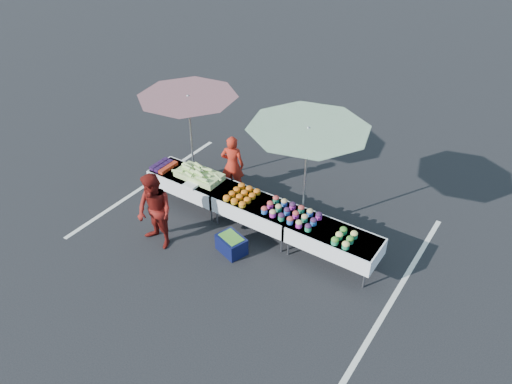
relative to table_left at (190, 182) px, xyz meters
The scene contains 17 objects.
ground 1.89m from the table_left, ahead, with size 80.00×80.00×0.00m, color black.
stripe_left 1.52m from the table_left, behind, with size 0.10×5.00×0.00m, color silver.
stripe_right 5.03m from the table_left, ahead, with size 0.10×5.00×0.00m, color silver.
table_left is the anchor object (origin of this frame).
table_center 1.80m from the table_left, ahead, with size 1.86×0.81×0.75m.
table_right 3.60m from the table_left, ahead, with size 1.86×0.81×0.75m.
berry_punnets 0.74m from the table_left, behind, with size 0.40×0.54×0.08m.
corn_pile 0.35m from the table_left, ahead, with size 1.16×0.57×0.26m.
plastic_bags 0.47m from the table_left, 45.00° to the right, with size 0.30×0.25×0.05m, color white.
carrot_bowls 1.47m from the table_left, ahead, with size 0.55×0.69×0.11m.
potato_cups 2.66m from the table_left, ahead, with size 1.14×0.58×0.16m.
bean_baskets 3.87m from the table_left, ahead, with size 0.36×0.50×0.15m.
vendor 1.07m from the table_left, 60.01° to the left, with size 0.54×0.35×1.48m, color #B42314.
customer 1.57m from the table_left, 75.98° to the right, with size 0.81×0.63×1.67m, color maroon.
umbrella_left 1.74m from the table_left, 124.74° to the left, with size 2.74×2.74×2.32m.
umbrella_right 3.14m from the table_left, 12.82° to the left, with size 2.73×2.73×2.47m.
storage_bin 2.00m from the table_left, 25.67° to the right, with size 0.68×0.57×0.38m.
Camera 1 is at (4.66, -6.95, 6.86)m, focal length 35.00 mm.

